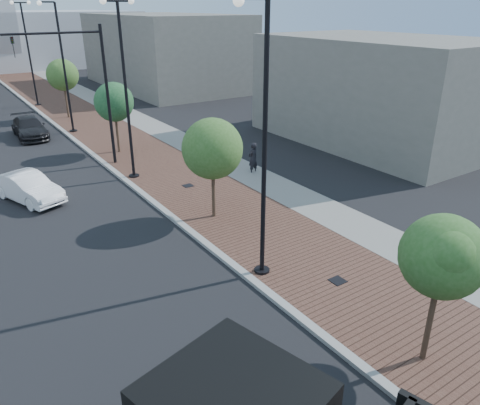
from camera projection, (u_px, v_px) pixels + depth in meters
sidewalk at (88, 113)px, 40.85m from camera, size 7.00×140.00×0.12m
concrete_strip at (117, 109)px, 42.24m from camera, size 2.40×140.00×0.13m
curb at (47, 118)px, 39.05m from camera, size 0.30×140.00×0.14m
white_sedan at (28, 187)px, 22.49m from camera, size 2.86×4.50×1.40m
dark_car_far at (30, 128)px, 33.39m from camera, size 2.13×4.99×1.43m
pedestrian at (253, 159)px, 25.98m from camera, size 0.75×0.57×1.85m
streetlight_1 at (262, 160)px, 14.79m from camera, size 1.44×0.56×9.21m
streetlight_2 at (126, 91)px, 23.78m from camera, size 1.72×0.56×9.28m
streetlight_3 at (64, 74)px, 33.04m from camera, size 1.44×0.56×9.21m
streetlight_4 at (29, 54)px, 42.03m from camera, size 1.72×0.56×9.28m
traffic_mast at (90, 82)px, 25.54m from camera, size 5.09×0.20×8.00m
tree_0 at (443, 256)px, 11.27m from camera, size 2.21×2.13×4.35m
tree_1 at (213, 149)px, 19.63m from camera, size 2.64×2.64×4.61m
tree_2 at (115, 102)px, 28.73m from camera, size 2.49×2.46×4.57m
tree_3 at (63, 75)px, 37.74m from camera, size 2.58×2.57×4.92m
commercial_block_ne at (164, 51)px, 53.32m from camera, size 12.00×22.00×8.00m
commercial_block_e at (378, 90)px, 31.73m from camera, size 10.00×16.00×7.00m
utility_cover_1 at (338, 281)px, 15.93m from camera, size 0.50×0.50×0.02m
utility_cover_2 at (188, 186)px, 24.29m from camera, size 0.50×0.50×0.02m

